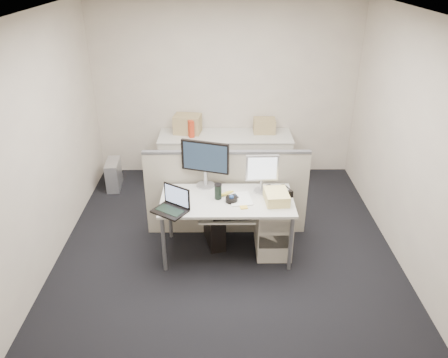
{
  "coord_description": "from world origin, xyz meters",
  "views": [
    {
      "loc": [
        -0.06,
        -4.26,
        3.2
      ],
      "look_at": [
        -0.03,
        0.15,
        0.91
      ],
      "focal_mm": 35.0,
      "sensor_mm": 36.0,
      "label": 1
    }
  ],
  "objects_px": {
    "monitor_main": "(205,164)",
    "desk_phone": "(279,193)",
    "laptop": "(169,201)",
    "desk": "(227,204)"
  },
  "relations": [
    {
      "from": "monitor_main",
      "to": "desk_phone",
      "type": "bearing_deg",
      "value": 1.61
    },
    {
      "from": "desk",
      "to": "desk_phone",
      "type": "bearing_deg",
      "value": 7.59
    },
    {
      "from": "desk",
      "to": "monitor_main",
      "type": "bearing_deg",
      "value": 128.0
    },
    {
      "from": "monitor_main",
      "to": "laptop",
      "type": "relative_size",
      "value": 1.65
    },
    {
      "from": "desk",
      "to": "monitor_main",
      "type": "xyz_separation_m",
      "value": [
        -0.25,
        0.32,
        0.35
      ]
    },
    {
      "from": "desk",
      "to": "laptop",
      "type": "distance_m",
      "value": 0.7
    },
    {
      "from": "monitor_main",
      "to": "desk_phone",
      "type": "height_order",
      "value": "monitor_main"
    },
    {
      "from": "desk",
      "to": "desk_phone",
      "type": "xyz_separation_m",
      "value": [
        0.6,
        0.08,
        0.1
      ]
    },
    {
      "from": "laptop",
      "to": "desk_phone",
      "type": "height_order",
      "value": "laptop"
    },
    {
      "from": "laptop",
      "to": "desk_phone",
      "type": "relative_size",
      "value": 1.42
    }
  ]
}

